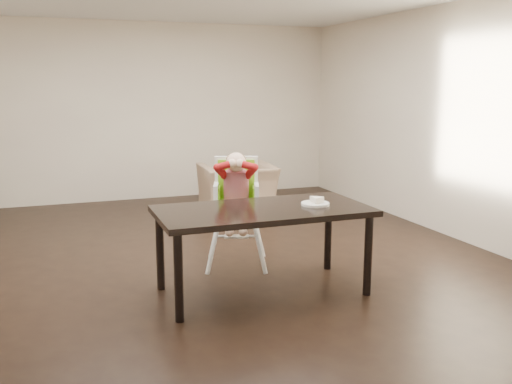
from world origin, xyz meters
TOP-DOWN VIEW (x-y plane):
  - ground at (0.00, 0.00)m, footprint 7.00×7.00m
  - room_walls at (0.00, 0.00)m, footprint 6.02×7.02m
  - dining_table at (0.26, -0.95)m, footprint 1.80×0.90m
  - high_chair at (0.29, -0.13)m, footprint 0.60×0.60m
  - plate at (0.73, -1.00)m, footprint 0.25×0.25m
  - armchair at (1.07, 2.20)m, footprint 1.02×0.68m

SIDE VIEW (x-z plane):
  - ground at x=0.00m, z-range 0.00..0.00m
  - armchair at x=1.07m, z-range 0.00..0.87m
  - dining_table at x=0.26m, z-range 0.30..1.05m
  - plate at x=0.73m, z-range 0.74..0.81m
  - high_chair at x=0.29m, z-range 0.23..1.37m
  - room_walls at x=0.00m, z-range 0.50..3.21m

